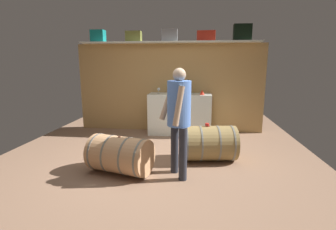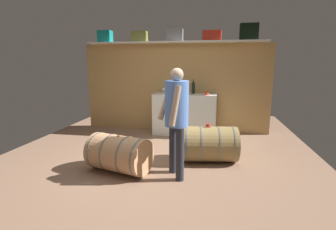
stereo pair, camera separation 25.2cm
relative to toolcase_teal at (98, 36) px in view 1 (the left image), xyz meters
name	(u,v)px [view 1 (the left image)]	position (x,y,z in m)	size (l,w,h in m)	color
ground_plane	(158,155)	(1.67, -1.63, -2.27)	(5.66, 7.95, 0.02)	#8E6B53
back_wall_panel	(169,88)	(1.67, 0.15, -1.21)	(4.46, 0.10, 2.09)	tan
high_shelf_board	(169,42)	(1.67, 0.00, -0.15)	(4.10, 0.40, 0.03)	silver
toolcase_teal	(98,36)	(0.00, 0.00, 0.00)	(0.31, 0.23, 0.28)	#138380
toolcase_olive	(134,37)	(0.85, 0.00, -0.02)	(0.35, 0.19, 0.24)	olive
toolcase_grey	(170,35)	(1.69, 0.00, 0.00)	(0.35, 0.25, 0.27)	gray
toolcase_red	(206,36)	(2.51, 0.00, -0.03)	(0.40, 0.26, 0.22)	red
toolcase_black	(242,32)	(3.30, 0.00, 0.04)	(0.38, 0.18, 0.35)	black
work_cabinet	(180,114)	(1.95, -0.17, -1.78)	(1.43, 0.52, 0.95)	white
wine_bottle_dark	(188,87)	(2.13, -0.09, -1.17)	(0.07, 0.07, 0.33)	black
wine_glass	(159,90)	(1.47, -0.25, -1.21)	(0.07, 0.07, 0.14)	white
red_funnel	(202,92)	(2.45, -0.30, -1.25)	(0.11, 0.11, 0.11)	red
wine_barrel_near	(208,143)	(2.55, -1.77, -1.96)	(0.99, 0.72, 0.61)	olive
wine_barrel_far	(120,155)	(1.21, -2.44, -1.97)	(1.03, 0.78, 0.57)	tan
tasting_cup	(207,125)	(2.52, -1.77, -1.63)	(0.07, 0.07, 0.05)	red
winemaker_pouring	(179,112)	(2.09, -2.46, -1.29)	(0.47, 0.50, 1.57)	#282B35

